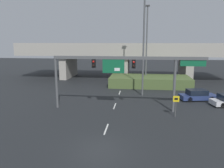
# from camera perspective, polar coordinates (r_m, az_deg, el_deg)

# --- Properties ---
(ground_plane) EXTENTS (160.00, 160.00, 0.00)m
(ground_plane) POSITION_cam_1_polar(r_m,az_deg,el_deg) (16.19, -3.41, -16.43)
(ground_plane) COLOR black
(lane_markings) EXTENTS (0.14, 23.13, 0.01)m
(lane_markings) POSITION_cam_1_polar(r_m,az_deg,el_deg) (29.10, 1.45, -3.81)
(lane_markings) COLOR silver
(lane_markings) RESTS_ON ground
(signal_gantry) EXTENTS (16.27, 0.44, 5.92)m
(signal_gantry) POSITION_cam_1_polar(r_m,az_deg,el_deg) (23.40, 3.09, 4.52)
(signal_gantry) COLOR #515456
(signal_gantry) RESTS_ON ground
(speed_limit_sign) EXTENTS (0.60, 0.11, 2.25)m
(speed_limit_sign) POSITION_cam_1_polar(r_m,az_deg,el_deg) (22.60, 16.35, -4.79)
(speed_limit_sign) COLOR #4C4C4C
(speed_limit_sign) RESTS_ON ground
(highway_light_pole_near) EXTENTS (0.70, 0.36, 16.34)m
(highway_light_pole_near) POSITION_cam_1_polar(r_m,az_deg,el_deg) (30.19, 8.33, 13.00)
(highway_light_pole_near) COLOR #515456
(highway_light_pole_near) RESTS_ON ground
(highway_light_pole_far) EXTENTS (0.70, 0.36, 13.39)m
(highway_light_pole_far) POSITION_cam_1_polar(r_m,az_deg,el_deg) (38.31, 9.03, 10.33)
(highway_light_pole_far) COLOR #515456
(highway_light_pole_far) RESTS_ON ground
(overpass_bridge) EXTENTS (42.27, 9.99, 7.18)m
(overpass_bridge) POSITION_cam_1_polar(r_m,az_deg,el_deg) (44.75, 3.52, 7.78)
(overpass_bridge) COLOR #A39E93
(overpass_bridge) RESTS_ON ground
(grass_embankment) EXTENTS (13.37, 6.10, 1.63)m
(grass_embankment) POSITION_cam_1_polar(r_m,az_deg,el_deg) (37.68, 9.75, 0.73)
(grass_embankment) COLOR #4C6033
(grass_embankment) RESTS_ON ground
(parked_sedan_near_right) EXTENTS (4.85, 2.71, 1.39)m
(parked_sedan_near_right) POSITION_cam_1_polar(r_m,az_deg,el_deg) (30.28, 21.44, -2.74)
(parked_sedan_near_right) COLOR navy
(parked_sedan_near_right) RESTS_ON ground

